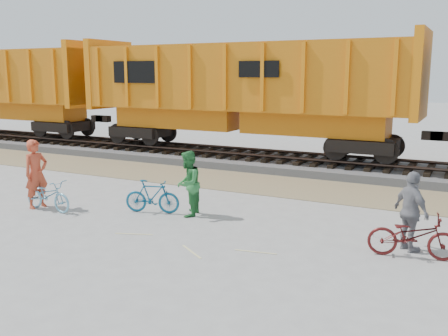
{
  "coord_description": "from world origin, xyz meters",
  "views": [
    {
      "loc": [
        5.92,
        -9.74,
        3.68
      ],
      "look_at": [
        0.19,
        1.5,
        1.28
      ],
      "focal_mm": 40.0,
      "sensor_mm": 36.0,
      "label": 1
    }
  ],
  "objects_px": {
    "bicycle_teal": "(152,196)",
    "bicycle_maroon": "(413,236)",
    "bicycle_blue": "(48,195)",
    "person_solo": "(36,174)",
    "person_woman": "(411,212)",
    "person_man": "(188,184)",
    "hopper_car_center": "(242,90)"
  },
  "relations": [
    {
      "from": "person_man",
      "to": "bicycle_maroon",
      "type": "bearing_deg",
      "value": 69.02
    },
    {
      "from": "hopper_car_center",
      "to": "bicycle_blue",
      "type": "bearing_deg",
      "value": -99.39
    },
    {
      "from": "bicycle_blue",
      "to": "person_solo",
      "type": "xyz_separation_m",
      "value": [
        -0.5,
        0.1,
        0.53
      ]
    },
    {
      "from": "bicycle_blue",
      "to": "person_man",
      "type": "bearing_deg",
      "value": -66.92
    },
    {
      "from": "person_woman",
      "to": "person_solo",
      "type": "bearing_deg",
      "value": 51.19
    },
    {
      "from": "bicycle_maroon",
      "to": "person_woman",
      "type": "height_order",
      "value": "person_woman"
    },
    {
      "from": "person_solo",
      "to": "person_woman",
      "type": "distance_m",
      "value": 9.73
    },
    {
      "from": "hopper_car_center",
      "to": "person_man",
      "type": "xyz_separation_m",
      "value": [
        2.14,
        -7.89,
        -2.15
      ]
    },
    {
      "from": "bicycle_maroon",
      "to": "person_woman",
      "type": "distance_m",
      "value": 0.57
    },
    {
      "from": "bicycle_blue",
      "to": "person_woman",
      "type": "height_order",
      "value": "person_woman"
    },
    {
      "from": "person_solo",
      "to": "person_man",
      "type": "relative_size",
      "value": 1.11
    },
    {
      "from": "bicycle_blue",
      "to": "person_woman",
      "type": "relative_size",
      "value": 0.95
    },
    {
      "from": "person_solo",
      "to": "person_man",
      "type": "height_order",
      "value": "person_solo"
    },
    {
      "from": "bicycle_maroon",
      "to": "bicycle_teal",
      "type": "bearing_deg",
      "value": 76.69
    },
    {
      "from": "person_solo",
      "to": "bicycle_blue",
      "type": "bearing_deg",
      "value": -90.84
    },
    {
      "from": "person_woman",
      "to": "bicycle_blue",
      "type": "bearing_deg",
      "value": 52.14
    },
    {
      "from": "person_solo",
      "to": "bicycle_teal",
      "type": "bearing_deg",
      "value": -62.0
    },
    {
      "from": "bicycle_maroon",
      "to": "person_solo",
      "type": "relative_size",
      "value": 0.92
    },
    {
      "from": "person_woman",
      "to": "hopper_car_center",
      "type": "bearing_deg",
      "value": -1.37
    },
    {
      "from": "hopper_car_center",
      "to": "bicycle_teal",
      "type": "distance_m",
      "value": 8.56
    },
    {
      "from": "person_man",
      "to": "person_woman",
      "type": "xyz_separation_m",
      "value": [
        5.51,
        -0.16,
        -0.01
      ]
    },
    {
      "from": "person_man",
      "to": "person_woman",
      "type": "bearing_deg",
      "value": 73.06
    },
    {
      "from": "hopper_car_center",
      "to": "person_woman",
      "type": "height_order",
      "value": "hopper_car_center"
    },
    {
      "from": "bicycle_teal",
      "to": "person_woman",
      "type": "xyz_separation_m",
      "value": [
        6.51,
        0.04,
        0.4
      ]
    },
    {
      "from": "hopper_car_center",
      "to": "bicycle_teal",
      "type": "height_order",
      "value": "hopper_car_center"
    },
    {
      "from": "hopper_car_center",
      "to": "bicycle_maroon",
      "type": "height_order",
      "value": "hopper_car_center"
    },
    {
      "from": "bicycle_teal",
      "to": "bicycle_maroon",
      "type": "bearing_deg",
      "value": -109.47
    },
    {
      "from": "bicycle_teal",
      "to": "person_man",
      "type": "distance_m",
      "value": 1.1
    },
    {
      "from": "bicycle_maroon",
      "to": "person_man",
      "type": "height_order",
      "value": "person_man"
    },
    {
      "from": "hopper_car_center",
      "to": "person_man",
      "type": "relative_size",
      "value": 8.14
    },
    {
      "from": "bicycle_maroon",
      "to": "person_solo",
      "type": "height_order",
      "value": "person_solo"
    },
    {
      "from": "hopper_car_center",
      "to": "person_solo",
      "type": "distance_m",
      "value": 9.53
    }
  ]
}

